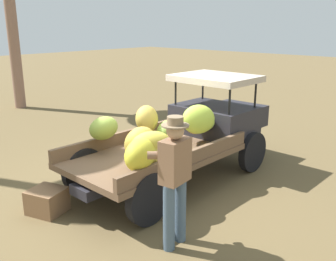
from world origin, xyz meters
TOP-DOWN VIEW (x-y plane):
  - ground_plane at (0.00, 0.00)m, footprint 60.00×60.00m
  - truck at (0.86, -0.35)m, footprint 4.51×1.84m
  - farmer at (-1.02, -1.69)m, footprint 0.52×0.48m
  - wooden_crate at (-1.68, 0.33)m, footprint 0.61×0.63m

SIDE VIEW (x-z plane):
  - ground_plane at x=0.00m, z-range 0.00..0.00m
  - wooden_crate at x=-1.68m, z-range 0.00..0.37m
  - truck at x=0.86m, z-range -0.03..1.81m
  - farmer at x=-1.02m, z-range 0.12..1.86m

